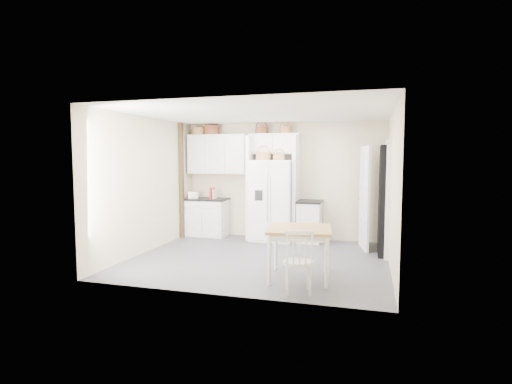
% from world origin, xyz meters
% --- Properties ---
extents(floor, '(4.50, 4.50, 0.00)m').
position_xyz_m(floor, '(0.00, 0.00, 0.00)').
color(floor, '#47484E').
rests_on(floor, ground).
extents(ceiling, '(4.50, 4.50, 0.00)m').
position_xyz_m(ceiling, '(0.00, 0.00, 2.60)').
color(ceiling, white).
rests_on(ceiling, wall_back).
extents(wall_back, '(4.50, 0.00, 4.50)m').
position_xyz_m(wall_back, '(0.00, 2.00, 1.30)').
color(wall_back, beige).
rests_on(wall_back, floor).
extents(wall_left, '(0.00, 4.00, 4.00)m').
position_xyz_m(wall_left, '(-2.25, 0.00, 1.30)').
color(wall_left, beige).
rests_on(wall_left, floor).
extents(wall_right, '(0.00, 4.00, 4.00)m').
position_xyz_m(wall_right, '(2.25, 0.00, 1.30)').
color(wall_right, beige).
rests_on(wall_right, floor).
extents(refrigerator, '(0.91, 0.73, 1.77)m').
position_xyz_m(refrigerator, '(-0.15, 1.65, 0.88)').
color(refrigerator, white).
rests_on(refrigerator, floor).
extents(base_cab_left, '(0.91, 0.57, 0.84)m').
position_xyz_m(base_cab_left, '(-1.73, 1.70, 0.42)').
color(base_cab_left, silver).
rests_on(base_cab_left, floor).
extents(base_cab_right, '(0.49, 0.58, 0.86)m').
position_xyz_m(base_cab_right, '(0.66, 1.70, 0.43)').
color(base_cab_right, silver).
rests_on(base_cab_right, floor).
extents(dining_table, '(1.03, 1.03, 0.77)m').
position_xyz_m(dining_table, '(0.90, -0.97, 0.39)').
color(dining_table, olive).
rests_on(dining_table, floor).
extents(windsor_chair, '(0.50, 0.47, 0.85)m').
position_xyz_m(windsor_chair, '(1.00, -1.63, 0.42)').
color(windsor_chair, silver).
rests_on(windsor_chair, floor).
extents(counter_left, '(0.95, 0.61, 0.04)m').
position_xyz_m(counter_left, '(-1.73, 1.70, 0.86)').
color(counter_left, black).
rests_on(counter_left, base_cab_left).
extents(counter_right, '(0.53, 0.62, 0.04)m').
position_xyz_m(counter_right, '(0.66, 1.70, 0.88)').
color(counter_right, black).
rests_on(counter_right, base_cab_right).
extents(toaster, '(0.26, 0.20, 0.16)m').
position_xyz_m(toaster, '(-2.04, 1.64, 0.96)').
color(toaster, silver).
rests_on(toaster, counter_left).
extents(cookbook_red, '(0.07, 0.17, 0.26)m').
position_xyz_m(cookbook_red, '(-1.57, 1.62, 1.01)').
color(cookbook_red, '#B92A31').
rests_on(cookbook_red, counter_left).
extents(cookbook_cream, '(0.05, 0.14, 0.21)m').
position_xyz_m(cookbook_cream, '(-1.51, 1.62, 0.99)').
color(cookbook_cream, beige).
rests_on(cookbook_cream, counter_left).
extents(basket_upper_a, '(0.30, 0.30, 0.17)m').
position_xyz_m(basket_upper_a, '(-1.98, 1.83, 2.43)').
color(basket_upper_a, '#935F30').
rests_on(basket_upper_a, upper_cabinet).
extents(basket_upper_b, '(0.36, 0.36, 0.21)m').
position_xyz_m(basket_upper_b, '(-1.64, 1.83, 2.46)').
color(basket_upper_b, brown).
rests_on(basket_upper_b, upper_cabinet).
extents(basket_bridge_a, '(0.28, 0.28, 0.16)m').
position_xyz_m(basket_bridge_a, '(-0.46, 1.83, 2.43)').
color(basket_bridge_a, brown).
rests_on(basket_bridge_a, bridge_cabinet).
extents(basket_bridge_b, '(0.26, 0.26, 0.15)m').
position_xyz_m(basket_bridge_b, '(0.08, 1.83, 2.42)').
color(basket_bridge_b, '#935F30').
rests_on(basket_bridge_b, bridge_cabinet).
extents(basket_fridge_a, '(0.32, 0.32, 0.17)m').
position_xyz_m(basket_fridge_a, '(-0.34, 1.55, 1.85)').
color(basket_fridge_a, '#935F30').
rests_on(basket_fridge_a, refrigerator).
extents(basket_fridge_b, '(0.25, 0.25, 0.13)m').
position_xyz_m(basket_fridge_b, '(0.01, 1.55, 1.83)').
color(basket_fridge_b, '#935F30').
rests_on(basket_fridge_b, refrigerator).
extents(upper_cabinet, '(1.40, 0.34, 0.90)m').
position_xyz_m(upper_cabinet, '(-1.50, 1.83, 1.90)').
color(upper_cabinet, silver).
rests_on(upper_cabinet, wall_back).
extents(bridge_cabinet, '(1.12, 0.34, 0.45)m').
position_xyz_m(bridge_cabinet, '(-0.15, 1.83, 2.12)').
color(bridge_cabinet, silver).
rests_on(bridge_cabinet, wall_back).
extents(fridge_panel_left, '(0.08, 0.60, 2.30)m').
position_xyz_m(fridge_panel_left, '(-0.66, 1.70, 1.15)').
color(fridge_panel_left, silver).
rests_on(fridge_panel_left, floor).
extents(fridge_panel_right, '(0.08, 0.60, 2.30)m').
position_xyz_m(fridge_panel_right, '(0.36, 1.70, 1.15)').
color(fridge_panel_right, silver).
rests_on(fridge_panel_right, floor).
extents(trim_post, '(0.09, 0.09, 2.60)m').
position_xyz_m(trim_post, '(-2.20, 1.35, 1.30)').
color(trim_post, '#342315').
rests_on(trim_post, floor).
extents(doorway_void, '(0.18, 0.85, 2.05)m').
position_xyz_m(doorway_void, '(2.16, 1.00, 1.02)').
color(doorway_void, black).
rests_on(doorway_void, floor).
extents(door_slab, '(0.21, 0.79, 2.05)m').
position_xyz_m(door_slab, '(1.80, 1.33, 1.02)').
color(door_slab, white).
rests_on(door_slab, floor).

